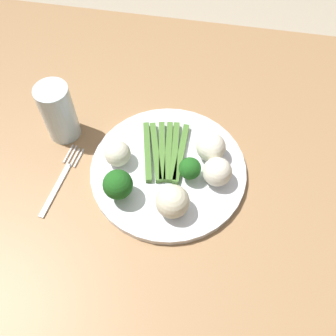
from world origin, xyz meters
name	(u,v)px	position (x,y,z in m)	size (l,w,h in m)	color
ground_plane	(156,277)	(0.00, 0.00, -0.01)	(6.00, 6.00, 0.02)	#B7A88E
dining_table	(148,195)	(0.00, 0.00, 0.62)	(1.12, 0.93, 0.73)	#9E754C
plate	(168,171)	(0.05, 0.00, 0.74)	(0.30, 0.30, 0.01)	white
asparagus_bundle	(165,152)	(0.03, 0.03, 0.75)	(0.09, 0.15, 0.01)	#47752D
broccoli_right	(190,169)	(0.09, -0.01, 0.78)	(0.04, 0.04, 0.05)	#4C7F2B
broccoli_back_right	(118,185)	(-0.03, -0.07, 0.78)	(0.05, 0.05, 0.07)	#4C7F2B
cauliflower_back	(172,201)	(0.07, -0.08, 0.78)	(0.06, 0.06, 0.06)	beige
cauliflower_edge	(217,172)	(0.14, -0.01, 0.77)	(0.05, 0.05, 0.05)	white
cauliflower_front_left	(211,147)	(0.12, 0.04, 0.78)	(0.06, 0.06, 0.06)	white
cauliflower_mid	(117,155)	(-0.05, 0.00, 0.77)	(0.05, 0.05, 0.05)	silver
fork	(61,179)	(-0.15, -0.05, 0.73)	(0.04, 0.17, 0.00)	silver
water_glass	(58,112)	(-0.18, 0.06, 0.80)	(0.06, 0.06, 0.13)	silver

